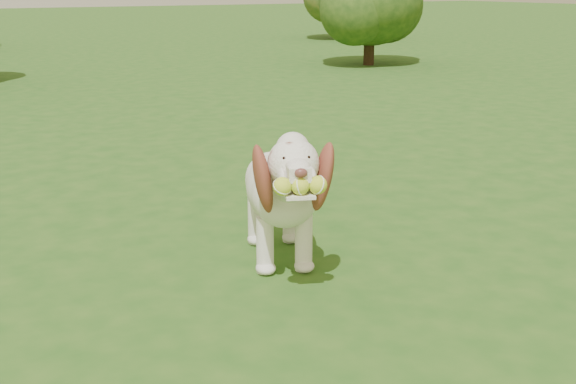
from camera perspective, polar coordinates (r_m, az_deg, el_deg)
ground at (r=3.43m, az=3.95°, el=-6.64°), size 80.00×80.00×0.00m
dog at (r=3.46m, az=-0.56°, el=0.39°), size 0.66×1.08×0.73m
shrub_d at (r=12.34m, az=6.53°, el=14.79°), size 1.72×1.72×1.78m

